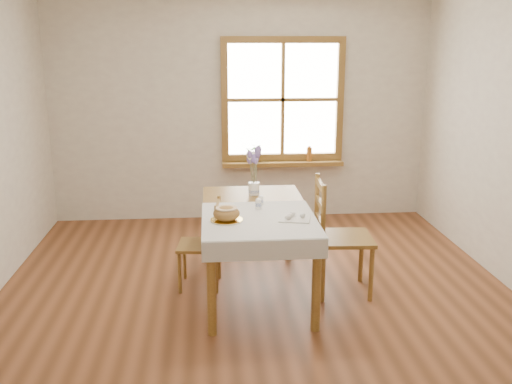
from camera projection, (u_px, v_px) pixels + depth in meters
ground at (259, 306)px, 4.73m from camera, size 5.00×5.00×0.00m
room_walls at (259, 99)px, 4.29m from camera, size 4.60×5.10×2.65m
window at (283, 100)px, 6.77m from camera, size 1.46×0.08×1.46m
window_sill at (283, 163)px, 6.90m from camera, size 1.46×0.20×0.05m
dining_table at (256, 219)px, 4.85m from camera, size 0.90×1.60×0.75m
table_linen at (259, 219)px, 4.53m from camera, size 0.91×0.99×0.01m
chair_left at (199, 244)px, 5.02m from camera, size 0.42×0.41×0.79m
chair_right at (344, 236)px, 4.89m from camera, size 0.52×0.50×1.01m
bread_plate at (227, 220)px, 4.47m from camera, size 0.29×0.29×0.01m
bread_loaf at (226, 212)px, 4.46m from camera, size 0.21×0.21×0.12m
egg_napkin at (295, 219)px, 4.51m from camera, size 0.28×0.25×0.01m
eggs at (295, 216)px, 4.50m from camera, size 0.22×0.20×0.04m
salt_shaker at (258, 204)px, 4.78m from camera, size 0.06×0.06×0.10m
pepper_shaker at (261, 200)px, 4.91m from camera, size 0.05×0.05×0.08m
flower_vase at (254, 189)px, 5.24m from camera, size 0.13×0.13×0.11m
lavender_bouquet at (254, 166)px, 5.18m from camera, size 0.18×0.18×0.34m
potted_plant at (255, 155)px, 6.85m from camera, size 0.25×0.26×0.17m
amber_bottle at (309, 153)px, 6.90m from camera, size 0.07×0.07×0.19m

